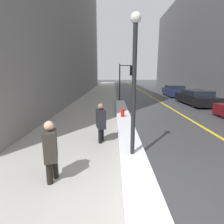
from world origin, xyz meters
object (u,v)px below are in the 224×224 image
(parked_car_black, at_px, (196,98))
(fire_hydrant, at_px, (123,114))
(pedestrian_trailing, at_px, (51,149))
(parked_car_navy, at_px, (174,91))
(pedestrian_in_glasses, at_px, (101,121))
(traffic_light_near, at_px, (127,75))
(lamp_post, at_px, (134,75))

(parked_car_black, height_order, fire_hydrant, parked_car_black)
(pedestrian_trailing, bearing_deg, parked_car_navy, 136.79)
(pedestrian_in_glasses, bearing_deg, parked_car_navy, 135.97)
(pedestrian_trailing, xyz_separation_m, parked_car_navy, (8.59, 16.99, -0.22))
(pedestrian_in_glasses, bearing_deg, fire_hydrant, 146.60)
(traffic_light_near, xyz_separation_m, fire_hydrant, (-0.76, -7.18, -2.14))
(parked_car_black, bearing_deg, pedestrian_in_glasses, 137.35)
(pedestrian_trailing, xyz_separation_m, pedestrian_in_glasses, (0.99, 2.47, -0.01))
(lamp_post, relative_size, pedestrian_trailing, 2.71)
(lamp_post, relative_size, traffic_light_near, 1.17)
(pedestrian_in_glasses, distance_m, parked_car_navy, 16.39)
(pedestrian_trailing, distance_m, fire_hydrant, 5.98)
(parked_car_navy, distance_m, fire_hydrant, 13.16)
(lamp_post, height_order, traffic_light_near, lamp_post)
(lamp_post, relative_size, parked_car_navy, 0.84)
(parked_car_black, bearing_deg, fire_hydrant, 127.94)
(pedestrian_trailing, height_order, pedestrian_in_glasses, pedestrian_trailing)
(lamp_post, xyz_separation_m, fire_hydrant, (-0.05, 4.57, -2.13))
(parked_car_black, relative_size, parked_car_navy, 0.97)
(traffic_light_near, bearing_deg, pedestrian_trailing, -105.46)
(lamp_post, relative_size, pedestrian_in_glasses, 2.74)
(fire_hydrant, bearing_deg, traffic_light_near, 83.93)
(parked_car_black, bearing_deg, parked_car_navy, -3.20)
(parked_car_black, bearing_deg, traffic_light_near, 70.03)
(traffic_light_near, xyz_separation_m, pedestrian_trailing, (-2.72, -12.81, -1.66))
(lamp_post, bearing_deg, parked_car_black, 57.00)
(parked_car_navy, relative_size, fire_hydrant, 6.85)
(lamp_post, distance_m, parked_car_navy, 17.33)
(lamp_post, height_order, pedestrian_trailing, lamp_post)
(lamp_post, xyz_separation_m, pedestrian_in_glasses, (-1.02, 1.41, -1.66))
(parked_car_black, bearing_deg, lamp_post, 145.65)
(lamp_post, relative_size, parked_car_black, 0.87)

